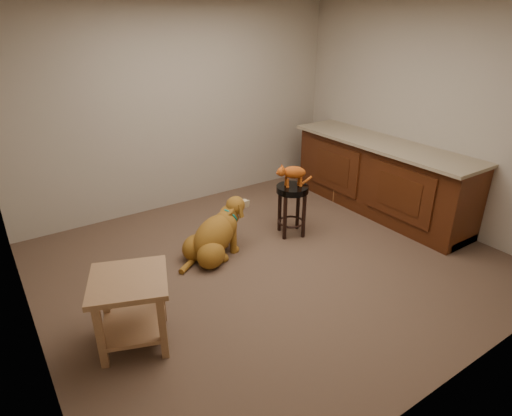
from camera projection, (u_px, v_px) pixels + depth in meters
floor at (272, 263)px, 4.52m from camera, size 4.50×4.00×0.01m
room_shell at (275, 102)px, 3.83m from camera, size 4.54×4.04×2.62m
cabinet_run at (380, 179)px, 5.56m from camera, size 0.70×2.56×0.94m
padded_stool at (292, 200)px, 4.94m from camera, size 0.41×0.41×0.61m
wood_stool at (353, 177)px, 5.82m from camera, size 0.44×0.44×0.72m
side_table at (131, 301)px, 3.27m from camera, size 0.74×0.74×0.60m
golden_retriever at (214, 237)px, 4.53m from camera, size 1.00×0.56×0.64m
tabby_kitten at (292, 173)px, 4.80m from camera, size 0.46×0.23×0.29m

